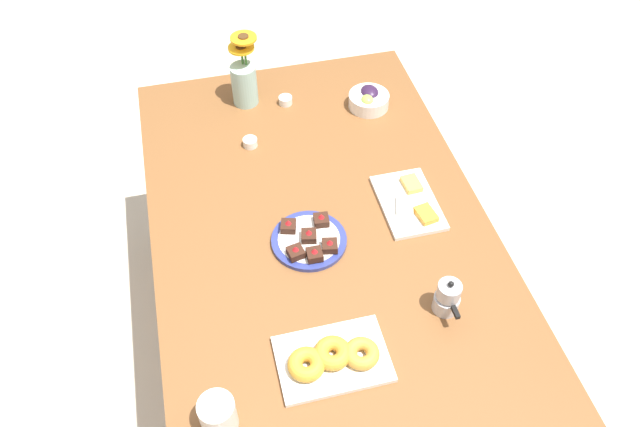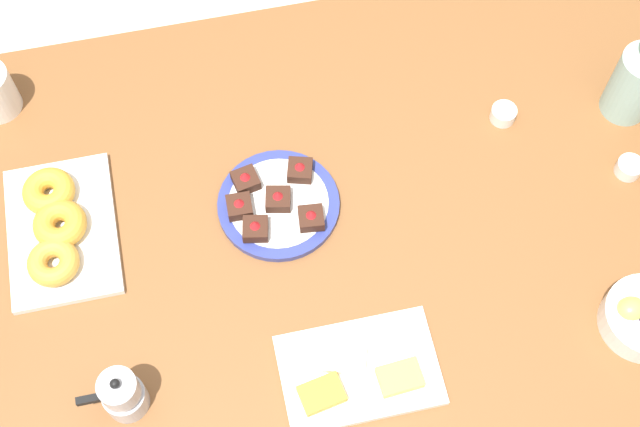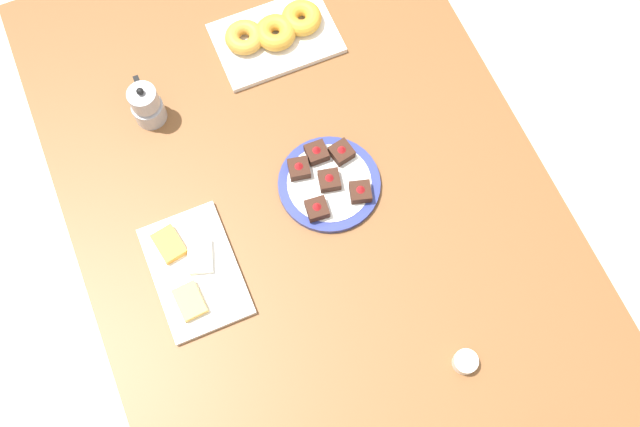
# 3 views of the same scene
# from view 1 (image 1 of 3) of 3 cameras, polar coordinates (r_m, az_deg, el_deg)

# --- Properties ---
(ground_plane) EXTENTS (6.00, 6.00, 0.00)m
(ground_plane) POSITION_cam_1_polar(r_m,az_deg,el_deg) (2.48, -0.00, -12.00)
(ground_plane) COLOR beige
(dining_table) EXTENTS (1.60, 1.00, 0.74)m
(dining_table) POSITION_cam_1_polar(r_m,az_deg,el_deg) (1.94, -0.00, -2.45)
(dining_table) COLOR brown
(dining_table) RESTS_ON ground_plane
(coffee_mug) EXTENTS (0.12, 0.09, 0.10)m
(coffee_mug) POSITION_cam_1_polar(r_m,az_deg,el_deg) (1.51, -9.31, -17.74)
(coffee_mug) COLOR white
(coffee_mug) RESTS_ON dining_table
(grape_bowl) EXTENTS (0.14, 0.14, 0.07)m
(grape_bowl) POSITION_cam_1_polar(r_m,az_deg,el_deg) (2.26, 4.48, 10.37)
(grape_bowl) COLOR white
(grape_bowl) RESTS_ON dining_table
(cheese_platter) EXTENTS (0.26, 0.17, 0.03)m
(cheese_platter) POSITION_cam_1_polar(r_m,az_deg,el_deg) (1.93, 8.19, 1.01)
(cheese_platter) COLOR white
(cheese_platter) RESTS_ON dining_table
(croissant_platter) EXTENTS (0.19, 0.28, 0.05)m
(croissant_platter) POSITION_cam_1_polar(r_m,az_deg,el_deg) (1.59, 1.13, -13.06)
(croissant_platter) COLOR white
(croissant_platter) RESTS_ON dining_table
(jam_cup_honey) EXTENTS (0.05, 0.05, 0.03)m
(jam_cup_honey) POSITION_cam_1_polar(r_m,az_deg,el_deg) (2.27, -3.18, 10.32)
(jam_cup_honey) COLOR white
(jam_cup_honey) RESTS_ON dining_table
(jam_cup_berry) EXTENTS (0.05, 0.05, 0.03)m
(jam_cup_berry) POSITION_cam_1_polar(r_m,az_deg,el_deg) (2.11, -6.40, 6.51)
(jam_cup_berry) COLOR white
(jam_cup_berry) RESTS_ON dining_table
(dessert_plate) EXTENTS (0.22, 0.22, 0.05)m
(dessert_plate) POSITION_cam_1_polar(r_m,az_deg,el_deg) (1.81, -1.00, -2.43)
(dessert_plate) COLOR navy
(dessert_plate) RESTS_ON dining_table
(flower_vase) EXTENTS (0.11, 0.11, 0.26)m
(flower_vase) POSITION_cam_1_polar(r_m,az_deg,el_deg) (2.25, -6.95, 11.99)
(flower_vase) COLOR #99C1B7
(flower_vase) RESTS_ON dining_table
(moka_pot) EXTENTS (0.11, 0.07, 0.12)m
(moka_pot) POSITION_cam_1_polar(r_m,az_deg,el_deg) (1.68, 11.57, -7.56)
(moka_pot) COLOR #B7B7BC
(moka_pot) RESTS_ON dining_table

